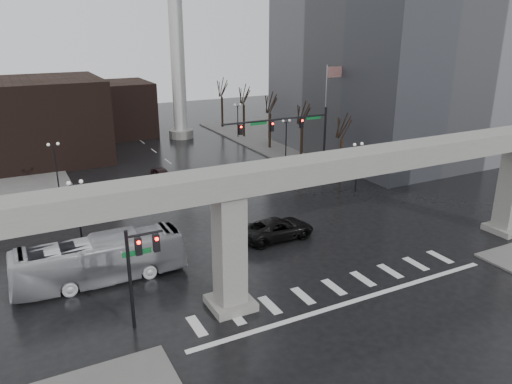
# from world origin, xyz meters

# --- Properties ---
(ground) EXTENTS (160.00, 160.00, 0.00)m
(ground) POSITION_xyz_m (0.00, 0.00, 0.00)
(ground) COLOR black
(ground) RESTS_ON ground
(sidewalk_ne) EXTENTS (28.00, 36.00, 0.15)m
(sidewalk_ne) POSITION_xyz_m (26.00, 36.00, 0.07)
(sidewalk_ne) COLOR slate
(sidewalk_ne) RESTS_ON ground
(elevated_guideway) EXTENTS (48.00, 2.60, 8.70)m
(elevated_guideway) POSITION_xyz_m (1.26, 0.00, 6.88)
(elevated_guideway) COLOR gray
(elevated_guideway) RESTS_ON ground
(building_far_left) EXTENTS (16.00, 14.00, 10.00)m
(building_far_left) POSITION_xyz_m (-14.00, 42.00, 5.00)
(building_far_left) COLOR black
(building_far_left) RESTS_ON ground
(building_far_mid) EXTENTS (10.00, 10.00, 8.00)m
(building_far_mid) POSITION_xyz_m (-2.00, 52.00, 4.00)
(building_far_mid) COLOR black
(building_far_mid) RESTS_ON ground
(smokestack) EXTENTS (3.60, 3.60, 30.00)m
(smokestack) POSITION_xyz_m (6.00, 46.00, 13.35)
(smokestack) COLOR silver
(smokestack) RESTS_ON ground
(signal_mast_arm) EXTENTS (12.12, 0.43, 8.00)m
(signal_mast_arm) POSITION_xyz_m (8.99, 18.80, 5.83)
(signal_mast_arm) COLOR black
(signal_mast_arm) RESTS_ON ground
(signal_left_pole) EXTENTS (2.30, 0.30, 6.00)m
(signal_left_pole) POSITION_xyz_m (-12.25, 0.50, 4.07)
(signal_left_pole) COLOR black
(signal_left_pole) RESTS_ON ground
(flagpole_assembly) EXTENTS (2.06, 0.12, 12.00)m
(flagpole_assembly) POSITION_xyz_m (15.29, 22.00, 7.53)
(flagpole_assembly) COLOR silver
(flagpole_assembly) RESTS_ON ground
(lamp_right_0) EXTENTS (1.22, 0.32, 5.11)m
(lamp_right_0) POSITION_xyz_m (13.50, 14.00, 3.47)
(lamp_right_0) COLOR black
(lamp_right_0) RESTS_ON ground
(lamp_right_1) EXTENTS (1.22, 0.32, 5.11)m
(lamp_right_1) POSITION_xyz_m (13.50, 28.00, 3.47)
(lamp_right_1) COLOR black
(lamp_right_1) RESTS_ON ground
(lamp_right_2) EXTENTS (1.22, 0.32, 5.11)m
(lamp_right_2) POSITION_xyz_m (13.50, 42.00, 3.47)
(lamp_right_2) COLOR black
(lamp_right_2) RESTS_ON ground
(lamp_left_0) EXTENTS (1.22, 0.32, 5.11)m
(lamp_left_0) POSITION_xyz_m (-13.50, 14.00, 3.47)
(lamp_left_0) COLOR black
(lamp_left_0) RESTS_ON ground
(lamp_left_1) EXTENTS (1.22, 0.32, 5.11)m
(lamp_left_1) POSITION_xyz_m (-13.50, 28.00, 3.47)
(lamp_left_1) COLOR black
(lamp_left_1) RESTS_ON ground
(lamp_left_2) EXTENTS (1.22, 0.32, 5.11)m
(lamp_left_2) POSITION_xyz_m (-13.50, 42.00, 3.47)
(lamp_left_2) COLOR black
(lamp_left_2) RESTS_ON ground
(tree_right_0) EXTENTS (1.09, 1.58, 7.50)m
(tree_right_0) POSITION_xyz_m (14.53, 18.02, 2.79)
(tree_right_0) COLOR black
(tree_right_0) RESTS_ON ground
(tree_right_1) EXTENTS (1.09, 1.61, 7.67)m
(tree_right_1) POSITION_xyz_m (14.53, 26.02, 2.85)
(tree_right_1) COLOR black
(tree_right_1) RESTS_ON ground
(tree_right_2) EXTENTS (1.10, 1.63, 7.85)m
(tree_right_2) POSITION_xyz_m (14.53, 34.02, 2.91)
(tree_right_2) COLOR black
(tree_right_2) RESTS_ON ground
(tree_right_3) EXTENTS (1.11, 1.66, 8.02)m
(tree_right_3) POSITION_xyz_m (14.53, 42.02, 2.98)
(tree_right_3) COLOR black
(tree_right_3) RESTS_ON ground
(tree_right_4) EXTENTS (1.12, 1.69, 8.19)m
(tree_right_4) POSITION_xyz_m (14.53, 50.02, 3.04)
(tree_right_4) COLOR black
(tree_right_4) RESTS_ON ground
(pickup_truck) EXTENTS (6.02, 2.82, 1.67)m
(pickup_truck) POSITION_xyz_m (0.56, 7.47, 0.83)
(pickup_truck) COLOR black
(pickup_truck) RESTS_ON ground
(city_bus) EXTENTS (11.25, 2.74, 3.13)m
(city_bus) POSITION_xyz_m (-13.35, 6.87, 1.56)
(city_bus) COLOR silver
(city_bus) RESTS_ON ground
(far_car) EXTENTS (1.71, 4.13, 1.40)m
(far_car) POSITION_xyz_m (-3.06, 26.46, 0.70)
(far_car) COLOR black
(far_car) RESTS_ON ground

